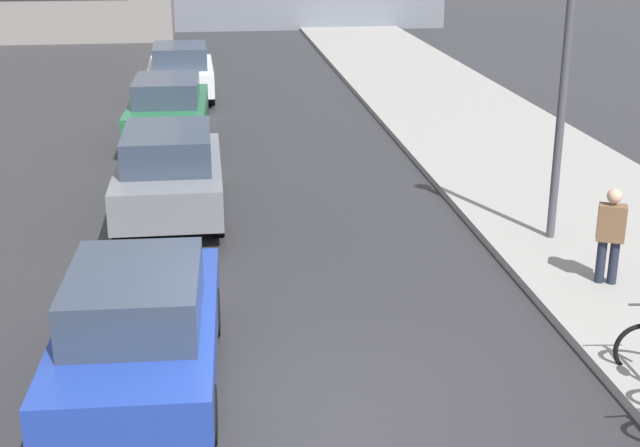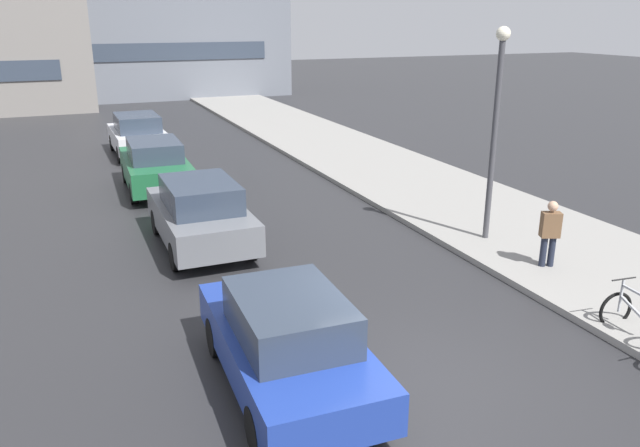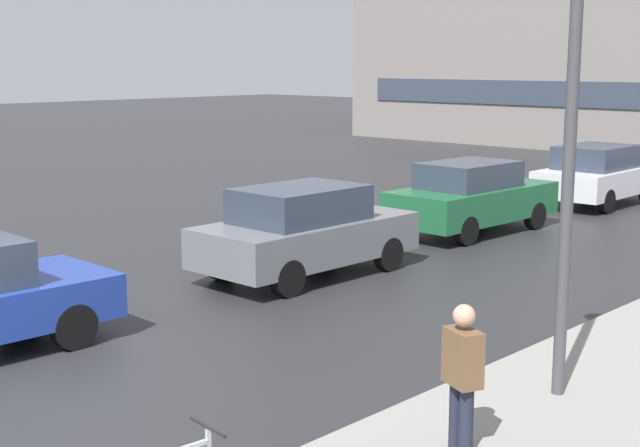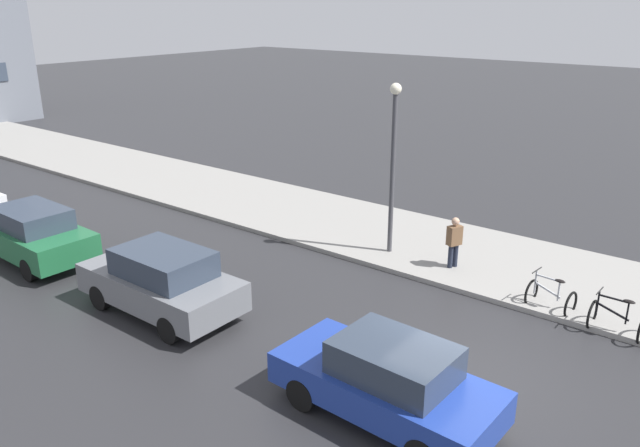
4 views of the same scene
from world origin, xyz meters
The scene contains 5 objects.
car_grey centered at (-1.79, 7.18, 0.84)m, with size 1.94×4.25×1.66m.
car_green centered at (-2.00, 12.84, 0.83)m, with size 1.97×4.42×1.64m.
car_white centered at (-1.81, 18.61, 0.84)m, with size 2.00×4.12×1.64m.
pedestrian centered at (4.79, 2.68, 0.91)m, with size 0.46×0.38×1.61m.
streetlamp centered at (4.72, 4.72, 3.10)m, with size 0.33×0.33×5.12m.
Camera 3 is at (9.44, -4.16, 3.88)m, focal length 50.00 mm.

